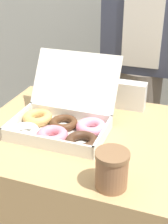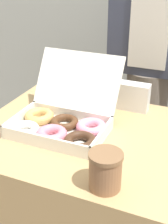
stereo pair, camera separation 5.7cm
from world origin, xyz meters
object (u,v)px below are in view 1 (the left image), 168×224
(coffee_cup, at_px, (112,170))
(person_customer, at_px, (143,55))
(napkin_holder, at_px, (130,95))
(donut_box, at_px, (62,122))

(coffee_cup, relative_size, person_customer, 0.07)
(coffee_cup, xyz_separation_m, napkin_holder, (-0.06, 0.49, 0.00))
(donut_box, xyz_separation_m, napkin_holder, (0.18, 0.26, 0.02))
(napkin_holder, bearing_deg, coffee_cup, -83.39)
(donut_box, distance_m, person_customer, 0.66)
(coffee_cup, distance_m, napkin_holder, 0.49)
(donut_box, relative_size, napkin_holder, 2.81)
(donut_box, relative_size, person_customer, 0.22)
(coffee_cup, distance_m, person_customer, 0.86)
(donut_box, bearing_deg, person_customer, 75.14)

